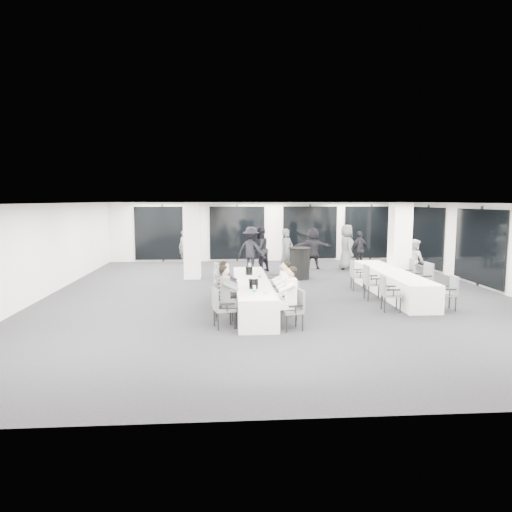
{
  "coord_description": "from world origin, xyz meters",
  "views": [
    {
      "loc": [
        -1.62,
        -13.7,
        2.89
      ],
      "look_at": [
        -0.67,
        -0.2,
        1.23
      ],
      "focal_mm": 32.0,
      "sensor_mm": 36.0,
      "label": 1
    }
  ],
  "objects_px": {
    "chair_main_right_mid": "(284,290)",
    "standing_guest_b": "(260,246)",
    "chair_main_right_near": "(295,307)",
    "chair_side_right_far": "(406,271)",
    "chair_side_right_near": "(449,290)",
    "standing_guest_e": "(346,244)",
    "banquet_table_side": "(391,283)",
    "ice_bucket_far": "(249,271)",
    "chair_main_left_mid": "(221,289)",
    "chair_side_left_far": "(356,273)",
    "standing_guest_g": "(184,245)",
    "chair_side_left_near": "(388,291)",
    "chair_main_right_fourth": "(281,282)",
    "chair_side_left_mid": "(371,280)",
    "chair_main_left_second": "(221,297)",
    "standing_guest_f": "(313,245)",
    "chair_main_left_fourth": "(221,284)",
    "banquet_table_main": "(252,294)",
    "standing_guest_h": "(415,258)",
    "chair_main_right_second": "(289,297)",
    "chair_side_right_mid": "(424,278)",
    "standing_guest_d": "(360,248)",
    "standing_guest_a": "(287,248)",
    "cocktail_table": "(299,263)",
    "chair_main_left_far": "(221,277)",
    "chair_main_left_near": "(221,305)",
    "ice_bucket_near": "(254,283)",
    "standing_guest_c": "(251,247)",
    "chair_main_right_far": "(276,279)"
  },
  "relations": [
    {
      "from": "chair_main_left_second",
      "to": "standing_guest_c",
      "type": "height_order",
      "value": "standing_guest_c"
    },
    {
      "from": "chair_side_left_near",
      "to": "chair_main_left_second",
      "type": "bearing_deg",
      "value": -75.76
    },
    {
      "from": "chair_main_left_mid",
      "to": "chair_side_left_far",
      "type": "relative_size",
      "value": 1.06
    },
    {
      "from": "chair_main_right_far",
      "to": "chair_main_right_second",
      "type": "bearing_deg",
      "value": -174.44
    },
    {
      "from": "chair_main_right_fourth",
      "to": "standing_guest_b",
      "type": "relative_size",
      "value": 0.5
    },
    {
      "from": "chair_side_left_far",
      "to": "standing_guest_c",
      "type": "xyz_separation_m",
      "value": [
        -3.19,
        3.7,
        0.5
      ]
    },
    {
      "from": "chair_main_left_mid",
      "to": "standing_guest_c",
      "type": "xyz_separation_m",
      "value": [
        1.17,
        6.16,
        0.47
      ]
    },
    {
      "from": "chair_main_left_near",
      "to": "standing_guest_a",
      "type": "xyz_separation_m",
      "value": [
        2.52,
        7.47,
        0.49
      ]
    },
    {
      "from": "banquet_table_main",
      "to": "chair_side_right_far",
      "type": "distance_m",
      "value": 5.68
    },
    {
      "from": "chair_main_right_second",
      "to": "chair_main_right_fourth",
      "type": "distance_m",
      "value": 1.73
    },
    {
      "from": "standing_guest_f",
      "to": "banquet_table_main",
      "type": "bearing_deg",
      "value": 67.93
    },
    {
      "from": "chair_main_right_mid",
      "to": "chair_side_left_near",
      "type": "height_order",
      "value": "chair_side_left_near"
    },
    {
      "from": "chair_main_left_second",
      "to": "chair_main_right_fourth",
      "type": "distance_m",
      "value": 2.34
    },
    {
      "from": "chair_main_right_near",
      "to": "chair_side_left_near",
      "type": "xyz_separation_m",
      "value": [
        2.69,
        1.52,
        0.02
      ]
    },
    {
      "from": "cocktail_table",
      "to": "chair_side_left_near",
      "type": "bearing_deg",
      "value": -73.51
    },
    {
      "from": "chair_side_left_far",
      "to": "standing_guest_d",
      "type": "height_order",
      "value": "standing_guest_d"
    },
    {
      "from": "chair_main_left_far",
      "to": "standing_guest_b",
      "type": "xyz_separation_m",
      "value": [
        1.53,
        4.74,
        0.45
      ]
    },
    {
      "from": "chair_main_left_mid",
      "to": "chair_side_right_mid",
      "type": "xyz_separation_m",
      "value": [
        6.03,
        1.19,
        0.02
      ]
    },
    {
      "from": "chair_main_right_fourth",
      "to": "ice_bucket_near",
      "type": "height_order",
      "value": "chair_main_right_fourth"
    },
    {
      "from": "chair_main_left_near",
      "to": "chair_main_left_fourth",
      "type": "xyz_separation_m",
      "value": [
        -0.01,
        2.46,
        0.03
      ]
    },
    {
      "from": "chair_side_right_far",
      "to": "ice_bucket_far",
      "type": "relative_size",
      "value": 4.4
    },
    {
      "from": "banquet_table_main",
      "to": "chair_main_right_fourth",
      "type": "bearing_deg",
      "value": 31.86
    },
    {
      "from": "chair_main_left_mid",
      "to": "chair_main_left_far",
      "type": "bearing_deg",
      "value": 174.45
    },
    {
      "from": "standing_guest_h",
      "to": "chair_main_right_mid",
      "type": "bearing_deg",
      "value": 114.54
    },
    {
      "from": "chair_side_right_near",
      "to": "chair_side_right_mid",
      "type": "relative_size",
      "value": 0.87
    },
    {
      "from": "chair_side_right_mid",
      "to": "chair_main_right_mid",
      "type": "bearing_deg",
      "value": 101.45
    },
    {
      "from": "standing_guest_f",
      "to": "standing_guest_g",
      "type": "distance_m",
      "value": 5.91
    },
    {
      "from": "chair_side_right_near",
      "to": "chair_side_right_far",
      "type": "distance_m",
      "value": 2.87
    },
    {
      "from": "chair_side_left_mid",
      "to": "chair_side_right_mid",
      "type": "distance_m",
      "value": 1.7
    },
    {
      "from": "chair_main_right_mid",
      "to": "standing_guest_b",
      "type": "relative_size",
      "value": 0.43
    },
    {
      "from": "chair_main_right_fourth",
      "to": "chair_side_left_mid",
      "type": "height_order",
      "value": "chair_main_right_fourth"
    },
    {
      "from": "chair_side_right_near",
      "to": "banquet_table_side",
      "type": "bearing_deg",
      "value": 26.8
    },
    {
      "from": "chair_main_left_mid",
      "to": "ice_bucket_far",
      "type": "relative_size",
      "value": 4.36
    },
    {
      "from": "standing_guest_g",
      "to": "ice_bucket_far",
      "type": "height_order",
      "value": "standing_guest_g"
    },
    {
      "from": "chair_side_right_mid",
      "to": "chair_side_right_far",
      "type": "bearing_deg",
      "value": -3.59
    },
    {
      "from": "standing_guest_e",
      "to": "standing_guest_g",
      "type": "distance_m",
      "value": 7.28
    },
    {
      "from": "chair_side_right_near",
      "to": "standing_guest_e",
      "type": "relative_size",
      "value": 0.43
    },
    {
      "from": "chair_main_left_fourth",
      "to": "standing_guest_f",
      "type": "bearing_deg",
      "value": 141.93
    },
    {
      "from": "banquet_table_main",
      "to": "standing_guest_a",
      "type": "xyz_separation_m",
      "value": [
        1.7,
        5.58,
        0.64
      ]
    },
    {
      "from": "banquet_table_side",
      "to": "standing_guest_b",
      "type": "xyz_separation_m",
      "value": [
        -3.66,
        4.88,
        0.67
      ]
    },
    {
      "from": "chair_main_left_near",
      "to": "standing_guest_g",
      "type": "bearing_deg",
      "value": 174.81
    },
    {
      "from": "standing_guest_a",
      "to": "chair_side_right_mid",
      "type": "bearing_deg",
      "value": -93.84
    },
    {
      "from": "chair_main_right_mid",
      "to": "standing_guest_h",
      "type": "height_order",
      "value": "standing_guest_h"
    },
    {
      "from": "chair_main_right_mid",
      "to": "standing_guest_f",
      "type": "distance_m",
      "value": 7.37
    },
    {
      "from": "chair_side_right_near",
      "to": "standing_guest_h",
      "type": "xyz_separation_m",
      "value": [
        0.87,
        4.23,
        0.34
      ]
    },
    {
      "from": "chair_main_right_near",
      "to": "chair_side_right_far",
      "type": "height_order",
      "value": "chair_side_right_far"
    },
    {
      "from": "banquet_table_side",
      "to": "chair_side_left_mid",
      "type": "xyz_separation_m",
      "value": [
        -0.84,
        -0.6,
        0.21
      ]
    },
    {
      "from": "chair_main_right_second",
      "to": "chair_side_left_near",
      "type": "distance_m",
      "value": 2.76
    },
    {
      "from": "banquet_table_main",
      "to": "ice_bucket_far",
      "type": "distance_m",
      "value": 1.1
    },
    {
      "from": "banquet_table_main",
      "to": "chair_main_right_second",
      "type": "height_order",
      "value": "chair_main_right_second"
    }
  ]
}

